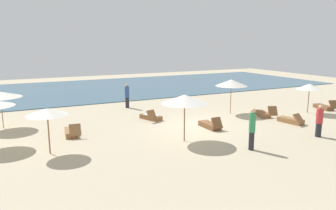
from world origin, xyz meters
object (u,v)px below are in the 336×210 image
object	(u,v)px
umbrella_0	(310,87)
lounger_0	(71,132)
lounger_4	(324,107)
lounger_5	(151,117)
person_1	(127,96)
lounger_1	(291,120)
umbrella_1	(47,112)
umbrella_4	(0,95)
lounger_3	(263,114)
person_0	(319,121)
umbrella_2	(185,99)
umbrella_5	(231,83)
lounger_2	(210,125)
person_2	(252,128)

from	to	relation	value
umbrella_0	lounger_0	world-z (taller)	umbrella_0
lounger_4	lounger_5	bearing A→B (deg)	167.91
person_1	lounger_1	bearing A→B (deg)	-50.43
umbrella_0	umbrella_1	size ratio (longest dim) A/B	0.99
umbrella_1	umbrella_4	world-z (taller)	umbrella_4
lounger_3	person_0	bearing A→B (deg)	-98.86
umbrella_1	umbrella_2	world-z (taller)	umbrella_2
umbrella_5	lounger_5	bearing A→B (deg)	172.60
lounger_0	umbrella_0	bearing A→B (deg)	-6.36
umbrella_0	lounger_2	bearing A→B (deg)	-177.78
lounger_5	lounger_1	bearing A→B (deg)	-32.49
umbrella_4	lounger_0	distance (m)	4.86
umbrella_1	umbrella_2	xyz separation A→B (m)	(6.17, -1.02, 0.22)
person_0	person_2	distance (m)	4.47
umbrella_1	lounger_4	xyz separation A→B (m)	(18.97, 1.09, -1.70)
lounger_1	lounger_2	distance (m)	5.13
person_0	umbrella_2	bearing A→B (deg)	159.34
umbrella_5	lounger_3	distance (m)	2.90
lounger_3	lounger_5	bearing A→B (deg)	160.88
lounger_3	umbrella_4	bearing A→B (deg)	164.09
umbrella_2	person_0	size ratio (longest dim) A/B	1.39
person_0	person_2	size ratio (longest dim) A/B	0.86
umbrella_1	lounger_4	size ratio (longest dim) A/B	1.16
lounger_3	umbrella_5	bearing A→B (deg)	129.24
lounger_0	lounger_1	size ratio (longest dim) A/B	0.98
umbrella_2	person_1	world-z (taller)	umbrella_2
lounger_2	person_0	xyz separation A→B (m)	(4.02, -3.90, 0.66)
lounger_0	person_0	size ratio (longest dim) A/B	1.04
umbrella_5	lounger_2	xyz separation A→B (m)	(-3.39, -2.62, -1.92)
lounger_2	person_1	world-z (taller)	person_1
umbrella_0	lounger_3	world-z (taller)	umbrella_0
umbrella_2	umbrella_4	size ratio (longest dim) A/B	1.01
umbrella_1	person_1	size ratio (longest dim) A/B	1.14
umbrella_2	lounger_2	xyz separation A→B (m)	(2.51, 1.44, -1.92)
lounger_1	lounger_5	distance (m)	8.52
umbrella_0	umbrella_2	xyz separation A→B (m)	(-10.68, -1.76, 0.28)
person_2	lounger_3	bearing A→B (deg)	43.11
umbrella_4	lounger_3	world-z (taller)	umbrella_4
umbrella_1	lounger_5	distance (m)	7.68
lounger_2	person_1	bearing A→B (deg)	106.70
umbrella_5	lounger_0	size ratio (longest dim) A/B	1.34
umbrella_1	lounger_0	size ratio (longest dim) A/B	1.17
lounger_1	person_2	distance (m)	6.14
lounger_0	lounger_3	bearing A→B (deg)	-5.28
lounger_3	lounger_4	world-z (taller)	lounger_3
umbrella_1	person_2	xyz separation A→B (m)	(8.22, -3.54, -0.86)
umbrella_1	lounger_3	size ratio (longest dim) A/B	1.16
lounger_5	umbrella_0	bearing A→B (deg)	-16.25
umbrella_5	lounger_1	size ratio (longest dim) A/B	1.31
lounger_0	lounger_5	world-z (taller)	lounger_5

